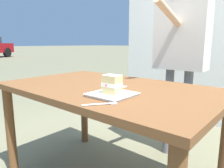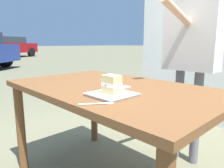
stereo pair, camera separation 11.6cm
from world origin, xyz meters
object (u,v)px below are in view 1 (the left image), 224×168
diner_person (181,39)px  dessert_plate (112,95)px  patio_table (107,100)px  dessert_fork (102,104)px  paper_napkin (114,86)px  cake_slice (112,84)px

diner_person → dessert_plate: bearing=90.9°
patio_table → dessert_fork: bearing=128.5°
paper_napkin → patio_table: bearing=24.2°
cake_slice → diner_person: diner_person is taller
patio_table → dessert_plate: (-0.21, 0.19, 0.11)m
patio_table → dessert_fork: dessert_fork is taller
dessert_plate → paper_napkin: dessert_plate is taller
dessert_fork → diner_person: 1.15m
paper_napkin → dessert_plate: bearing=128.2°
dessert_plate → diner_person: diner_person is taller
patio_table → diner_person: bearing=-104.5°
paper_napkin → diner_person: diner_person is taller
dessert_plate → cake_slice: (-0.01, 0.01, 0.06)m
paper_napkin → cake_slice: bearing=128.3°
patio_table → dessert_fork: 0.47m
paper_napkin → diner_person: (-0.15, -0.73, 0.33)m
dessert_plate → cake_slice: size_ratio=2.21×
dessert_plate → dessert_fork: (-0.08, 0.16, -0.00)m
dessert_fork → paper_napkin: (0.24, -0.38, -0.00)m
patio_table → dessert_plate: size_ratio=6.45×
cake_slice → paper_napkin: 0.29m
cake_slice → diner_person: 0.99m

